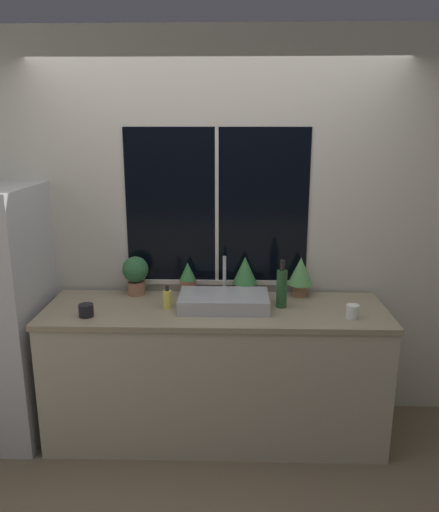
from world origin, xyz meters
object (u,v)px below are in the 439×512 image
potted_plant_center_right (245,273)px  sink (224,301)px  potted_plant_far_left (136,273)px  soap_bottle (167,299)px  bottle_tall (282,288)px  potted_plant_far_right (301,273)px  potted_plant_center_left (188,278)px  mug_white (352,312)px  mug_black (86,310)px

potted_plant_center_right → sink: bearing=-120.3°
potted_plant_far_left → soap_bottle: bearing=-46.1°
bottle_tall → potted_plant_far_right: bearing=56.2°
bottle_tall → soap_bottle: bearing=-176.9°
potted_plant_center_left → soap_bottle: potted_plant_center_left is taller
potted_plant_center_right → mug_white: 0.78m
potted_plant_center_right → mug_white: bearing=-32.1°
potted_plant_center_left → potted_plant_center_right: 0.40m
potted_plant_far_left → soap_bottle: (0.25, -0.26, -0.09)m
potted_plant_far_left → soap_bottle: size_ratio=1.80×
potted_plant_far_left → mug_black: size_ratio=2.99×
potted_plant_center_right → soap_bottle: bearing=-152.7°
sink → mug_black: bearing=-168.0°
potted_plant_far_right → potted_plant_center_right: bearing=180.0°
potted_plant_center_left → mug_black: bearing=-144.7°
mug_white → bottle_tall: bearing=156.0°
mug_black → potted_plant_far_right: bearing=17.1°
potted_plant_far_left → mug_black: potted_plant_far_left is taller
bottle_tall → potted_plant_far_left: bearing=167.4°
potted_plant_far_left → bottle_tall: bottle_tall is taller
sink → bottle_tall: bottle_tall is taller
potted_plant_center_right → soap_bottle: potted_plant_center_right is taller
bottle_tall → mug_white: size_ratio=3.65×
potted_plant_far_left → mug_white: bearing=-16.1°
potted_plant_far_right → bottle_tall: (-0.15, -0.22, -0.03)m
sink → mug_white: (0.79, -0.17, -0.00)m
potted_plant_center_right → bottle_tall: bearing=-43.5°
potted_plant_far_left → sink: bearing=-21.3°
sink → bottle_tall: bearing=3.0°
potted_plant_far_left → soap_bottle: 0.38m
mug_white → soap_bottle: bearing=172.8°
sink → potted_plant_far_right: sink is taller
soap_bottle → mug_white: size_ratio=1.75×
potted_plant_center_left → soap_bottle: bearing=-113.0°
soap_bottle → bottle_tall: bottle_tall is taller
potted_plant_far_left → mug_white: 1.48m
potted_plant_far_left → mug_white: size_ratio=3.14×
soap_bottle → bottle_tall: size_ratio=0.48×
potted_plant_center_left → bottle_tall: 0.67m
potted_plant_far_left → potted_plant_center_left: 0.37m
potted_plant_far_left → mug_white: potted_plant_far_left is taller
sink → mug_white: bearing=-11.9°
bottle_tall → mug_black: size_ratio=3.48×
potted_plant_center_right → soap_bottle: (-0.51, -0.26, -0.10)m
soap_bottle → mug_black: 0.51m
sink → potted_plant_center_left: size_ratio=2.47×
soap_bottle → bottle_tall: bearing=3.1°
potted_plant_far_right → mug_black: potted_plant_far_right is taller
bottle_tall → mug_black: bearing=-170.7°
bottle_tall → mug_black: (-1.23, -0.20, -0.09)m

